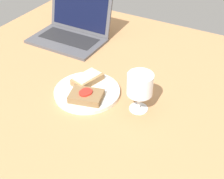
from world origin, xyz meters
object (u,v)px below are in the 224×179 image
(sandwich_with_tomato, at_px, (86,96))
(sandwich_with_cheese, at_px, (87,79))
(plate, at_px, (87,92))
(wine_glass, at_px, (140,86))
(laptop, at_px, (72,28))

(sandwich_with_tomato, bearing_deg, sandwich_with_cheese, 120.57)
(sandwich_with_cheese, relative_size, sandwich_with_tomato, 0.99)
(plate, distance_m, wine_glass, 0.22)
(plate, xyz_separation_m, sandwich_with_tomato, (0.02, -0.04, 0.02))
(plate, height_order, laptop, laptop)
(sandwich_with_cheese, distance_m, sandwich_with_tomato, 0.10)
(sandwich_with_cheese, height_order, wine_glass, wine_glass)
(sandwich_with_tomato, relative_size, laptop, 0.39)
(sandwich_with_cheese, bearing_deg, laptop, 132.93)
(sandwich_with_tomato, height_order, wine_glass, wine_glass)
(plate, xyz_separation_m, laptop, (-0.29, 0.33, 0.04))
(sandwich_with_cheese, xyz_separation_m, wine_glass, (0.22, -0.03, 0.07))
(sandwich_with_tomato, height_order, laptop, laptop)
(plate, relative_size, sandwich_with_tomato, 1.86)
(wine_glass, bearing_deg, laptop, 147.21)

